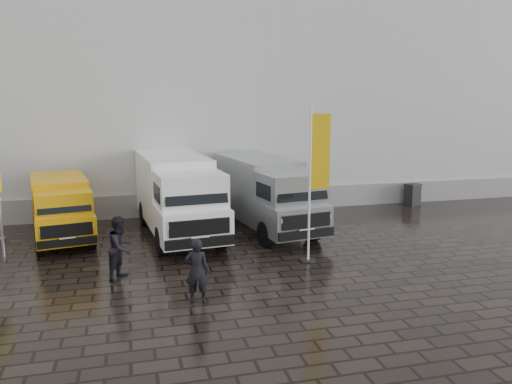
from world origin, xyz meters
TOP-DOWN VIEW (x-y plane):
  - ground at (0.00, 0.00)m, footprint 120.00×120.00m
  - exhibition_hall at (2.00, 16.00)m, footprint 44.00×16.00m
  - hall_plinth at (2.00, 7.95)m, footprint 44.00×0.15m
  - van_yellow at (-6.54, 5.14)m, footprint 2.68×5.03m
  - van_white at (-2.43, 4.70)m, footprint 2.89×6.89m
  - van_silver at (0.92, 4.70)m, footprint 3.11×6.56m
  - flagpole at (1.41, 0.75)m, footprint 0.88×0.50m
  - wheelie_bin at (8.90, 7.40)m, footprint 0.74×0.74m
  - person_front at (-2.58, -1.64)m, footprint 0.68×0.54m
  - person_tent at (-4.43, 0.62)m, footprint 1.04×1.10m

SIDE VIEW (x-z plane):
  - ground at x=0.00m, z-range 0.00..0.00m
  - hall_plinth at x=2.00m, z-range 0.00..1.00m
  - wheelie_bin at x=8.90m, z-range 0.00..1.01m
  - person_front at x=-2.58m, z-range 0.00..1.66m
  - person_tent at x=-4.43m, z-range 0.00..1.80m
  - van_yellow at x=-6.54m, z-range 0.00..2.20m
  - van_silver at x=0.92m, z-range 0.00..2.73m
  - van_white at x=-2.43m, z-range 0.00..2.90m
  - flagpole at x=1.41m, z-range 0.26..5.03m
  - exhibition_hall at x=2.00m, z-range 0.00..12.00m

